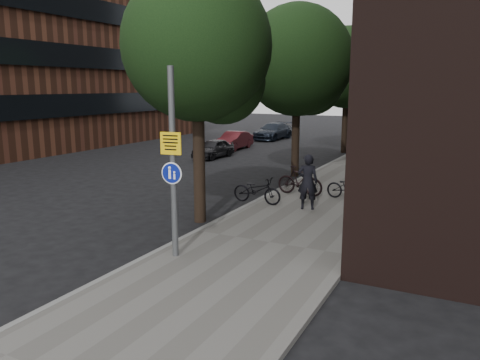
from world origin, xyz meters
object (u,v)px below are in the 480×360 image
Objects in this scene: signpost at (173,163)px; parked_car_near at (213,148)px; pedestrian at (308,182)px; parked_bike_facade_near at (349,187)px.

parked_car_near is at bearing 109.36° from signpost.
pedestrian is (1.41, 5.64, -1.34)m from signpost.
pedestrian reaches higher than parked_car_near.
pedestrian is 12.88m from parked_car_near.
signpost is 8.13m from parked_bike_facade_near.
signpost reaches higher than parked_bike_facade_near.
parked_car_near is (-9.88, 7.32, -0.02)m from parked_bike_facade_near.
signpost is at bearing 170.50° from parked_bike_facade_near.
signpost is 5.96m from pedestrian.
pedestrian is at bearing 68.45° from signpost.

